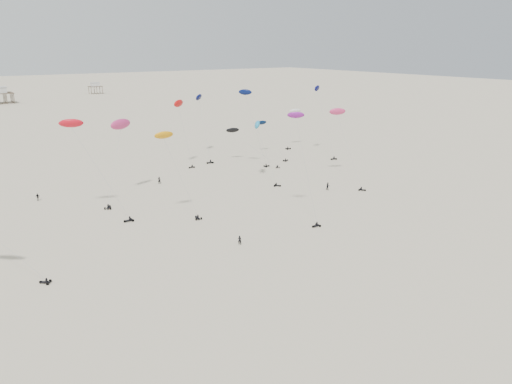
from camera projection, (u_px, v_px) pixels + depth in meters
ground_plane at (86, 140)px, 185.28m from camera, size 900.00×900.00×0.00m
pavilion_small at (95, 89)px, 359.16m from camera, size 9.00×7.00×8.00m
rig_0 at (342, 125)px, 127.82m from camera, size 7.71×17.15×21.87m
rig_1 at (174, 160)px, 97.75m from camera, size 7.39×5.83×18.08m
rig_2 at (303, 154)px, 97.06m from camera, size 3.63×10.16×21.67m
rig_3 at (260, 133)px, 125.88m from camera, size 4.20×11.61×16.16m
rig_4 at (241, 137)px, 147.62m from camera, size 8.93×17.19×17.81m
rig_5 at (251, 114)px, 137.89m from camera, size 9.07×3.77×22.45m
rig_6 at (181, 113)px, 139.75m from camera, size 5.18×5.98×19.35m
rig_7 at (321, 106)px, 155.92m from camera, size 5.22×13.54×22.58m
rig_8 at (268, 133)px, 157.66m from camera, size 4.02×16.26×16.95m
rig_9 at (83, 144)px, 98.53m from camera, size 10.38×12.68×21.33m
rig_10 at (201, 112)px, 153.37m from camera, size 7.12×15.79×21.07m
rig_11 at (294, 119)px, 170.05m from camera, size 8.83×5.65×13.44m
rig_13 at (119, 136)px, 111.76m from camera, size 11.02×11.27×18.93m
spectator_0 at (240, 244)px, 88.03m from camera, size 0.87×0.82×1.98m
spectator_1 at (328, 190)px, 120.98m from camera, size 1.25×0.98×2.25m
spectator_2 at (38, 201)px, 112.90m from camera, size 1.32×1.01×1.99m
spectator_3 at (159, 184)px, 126.62m from camera, size 0.94×0.86×2.15m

